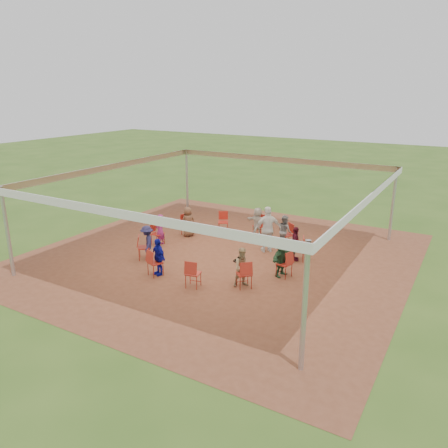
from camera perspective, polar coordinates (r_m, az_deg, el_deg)
The scene contains 26 objects.
ground at distance 16.16m, azimuth -0.36°, elevation -4.18°, with size 80.00×80.00×0.00m, color #38581B.
dirt_patch at distance 16.15m, azimuth -0.36°, elevation -4.16°, with size 13.00×13.00×0.00m, color brown.
tent at distance 15.45m, azimuth -0.38°, elevation 4.05°, with size 10.33×10.33×3.00m.
chair_0 at distance 15.79m, azimuth 9.68°, elevation -3.21°, with size 0.42×0.44×0.90m, color #A82519, non-canonical shape.
chair_1 at distance 17.21m, azimuth 8.23°, elevation -1.41°, with size 0.42×0.44×0.90m, color #A82519, non-canonical shape.
chair_2 at distance 18.25m, azimuth 4.60°, elevation -0.21°, with size 0.42×0.44×0.90m, color #A82519, non-canonical shape.
chair_3 at distance 18.65m, azimuth -0.11°, elevation 0.23°, with size 0.42×0.44×0.90m, color #A82519, non-canonical shape.
chair_4 at distance 18.32m, azimuth -4.86°, elevation -0.14°, with size 0.42×0.44×0.90m, color #A82519, non-canonical shape.
chair_5 at distance 17.35m, azimuth -8.66°, elevation -1.28°, with size 0.42×0.44×0.90m, color #A82519, non-canonical shape.
chair_6 at distance 15.95m, azimuth -10.39°, elevation -3.03°, with size 0.42×0.44×0.90m, color #A82519, non-canonical shape.
chair_7 at distance 14.52m, azimuth -8.97°, elevation -5.02°, with size 0.42×0.44×0.90m, color #A82519, non-canonical shape.
chair_8 at distance 13.56m, azimuth -4.05°, elevation -6.47°, with size 0.42×0.44×0.90m, color #A82519, non-canonical shape.
chair_9 at distance 13.51m, azimuth 2.65°, elevation -6.55°, with size 0.42×0.44×0.90m, color #A82519, non-canonical shape.
chair_10 at distance 14.38m, azimuth 7.88°, elevation -5.18°, with size 0.42×0.44×0.90m, color #A82519, non-canonical shape.
person_seated_0 at distance 15.73m, azimuth 9.27°, elevation -2.57°, with size 0.73×0.38×1.25m, color #460E1B.
person_seated_1 at distance 17.10m, azimuth 7.91°, elevation -0.89°, with size 0.61×0.35×1.25m, color slate.
person_seated_2 at distance 18.10m, azimuth 4.42°, elevation 0.24°, with size 1.16×0.43×1.25m, color beige.
person_seated_3 at distance 18.17m, azimuth -4.71°, elevation 0.31°, with size 0.61×0.34×1.25m, color brown.
person_seated_4 at distance 17.23m, azimuth -8.36°, elevation -0.77°, with size 0.46×0.30×1.25m, color #90266B.
person_seated_5 at distance 15.88m, azimuth -9.99°, elevation -2.41°, with size 0.81×0.40×1.25m, color #201E45.
person_seated_6 at distance 14.51m, azimuth -8.59°, elevation -4.24°, with size 0.73×0.38×1.25m, color #0E1398.
person_seated_7 at distance 13.54m, azimuth 2.50°, elevation -5.65°, with size 0.61×0.35×1.25m, color #A0845C.
person_seated_8 at distance 14.38m, azimuth 7.51°, elevation -4.40°, with size 1.16×0.43×1.25m, color #264B2D.
standing_person at distance 16.37m, azimuth 5.75°, elevation -0.70°, with size 1.03×0.53×1.75m, color silver.
cable_coil at distance 15.63m, azimuth 1.84°, elevation -4.85°, with size 0.42×0.42×0.03m.
laptop at distance 15.74m, azimuth 8.69°, elevation -2.65°, with size 0.37×0.41×0.23m.
Camera 1 is at (7.70, -12.94, 5.87)m, focal length 35.00 mm.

